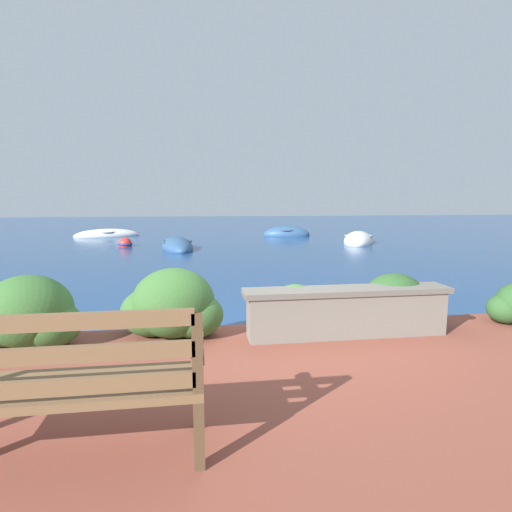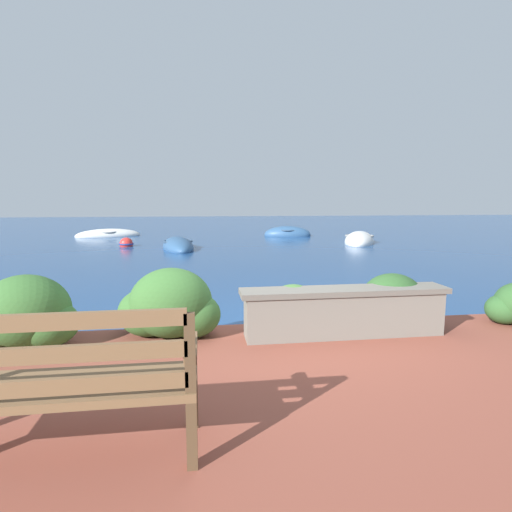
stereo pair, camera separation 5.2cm
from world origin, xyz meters
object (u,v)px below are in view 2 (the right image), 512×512
Objects in this scene: rowboat_outer at (108,235)px; rowboat_mid at (359,241)px; park_bench at (47,382)px; rowboat_far at (287,235)px; mooring_buoy at (126,244)px; rowboat_nearest at (178,247)px.

rowboat_mid is at bearing 138.89° from rowboat_outer.
park_bench is 0.70× the size of rowboat_far.
rowboat_far is (-2.23, 3.50, 0.00)m from rowboat_mid.
rowboat_outer is at bearing 92.91° from rowboat_mid.
park_bench is 18.12m from rowboat_outer.
park_bench is at bearing -81.75° from mooring_buoy.
mooring_buoy is at bearing -143.40° from rowboat_far.
rowboat_far is at bearing -57.91° from rowboat_nearest.
rowboat_nearest is at bearing 105.01° from rowboat_outer.
rowboat_mid reaches higher than mooring_buoy.
rowboat_nearest is 0.99× the size of rowboat_mid.
rowboat_nearest is 1.33× the size of rowboat_far.
rowboat_mid is 1.02× the size of rowboat_outer.
rowboat_nearest is 6.51m from rowboat_outer.
park_bench is at bearing -96.37° from rowboat_far.
park_bench is 17.53m from rowboat_far.
mooring_buoy is (-9.24, 0.06, 0.02)m from rowboat_mid.
rowboat_nearest is 1.01× the size of rowboat_outer.
rowboat_far is (5.07, 16.76, -0.63)m from park_bench.
rowboat_far reaches higher than rowboat_outer.
rowboat_outer is 4.72m from mooring_buoy.
rowboat_mid reaches higher than rowboat_nearest.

